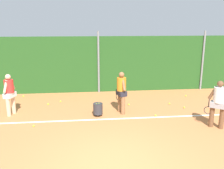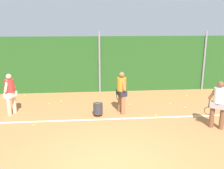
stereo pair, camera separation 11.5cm
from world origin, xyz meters
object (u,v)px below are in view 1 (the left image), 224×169
(tennis_ball_10, at_px, (156,115))
(tennis_ball_5, at_px, (61,101))
(tennis_ball_6, at_px, (23,96))
(player_backcourt_far, at_px, (10,92))
(player_foreground_near, at_px, (218,102))
(player_midcourt, at_px, (121,90))
(tennis_ball_9, at_px, (48,104))
(tennis_ball_2, at_px, (184,107))
(tennis_ball_11, at_px, (169,104))
(ball_hopper, at_px, (98,109))
(tennis_ball_1, at_px, (186,96))
(tennis_ball_8, at_px, (129,104))
(tennis_ball_3, at_px, (34,126))
(tennis_ball_4, at_px, (98,105))

(tennis_ball_10, bearing_deg, tennis_ball_5, 150.74)
(tennis_ball_6, bearing_deg, player_backcourt_far, -87.01)
(player_foreground_near, distance_m, player_backcourt_far, 7.54)
(player_midcourt, height_order, tennis_ball_9, player_midcourt)
(tennis_ball_2, distance_m, tennis_ball_11, 0.71)
(player_foreground_near, bearing_deg, tennis_ball_2, -45.29)
(player_foreground_near, distance_m, ball_hopper, 4.26)
(player_backcourt_far, height_order, tennis_ball_5, player_backcourt_far)
(tennis_ball_1, bearing_deg, ball_hopper, -154.16)
(tennis_ball_8, height_order, tennis_ball_9, same)
(tennis_ball_3, relative_size, tennis_ball_8, 1.00)
(ball_hopper, bearing_deg, tennis_ball_8, 38.88)
(player_midcourt, xyz_separation_m, tennis_ball_6, (-4.39, 2.62, -0.89))
(tennis_ball_1, relative_size, tennis_ball_11, 1.00)
(player_midcourt, height_order, tennis_ball_10, player_midcourt)
(player_backcourt_far, xyz_separation_m, tennis_ball_10, (5.52, -0.76, -0.87))
(tennis_ball_11, bearing_deg, tennis_ball_8, 177.53)
(tennis_ball_4, height_order, tennis_ball_9, same)
(player_foreground_near, distance_m, tennis_ball_5, 6.53)
(tennis_ball_6, xyz_separation_m, tennis_ball_11, (6.64, -1.81, 0.00))
(tennis_ball_10, bearing_deg, tennis_ball_4, 146.80)
(tennis_ball_3, height_order, tennis_ball_5, same)
(player_midcourt, bearing_deg, player_backcourt_far, 71.55)
(tennis_ball_1, bearing_deg, tennis_ball_6, 174.58)
(tennis_ball_8, bearing_deg, player_backcourt_far, -172.40)
(ball_hopper, height_order, tennis_ball_8, ball_hopper)
(player_foreground_near, bearing_deg, tennis_ball_5, 4.64)
(tennis_ball_9, relative_size, tennis_ball_10, 1.00)
(player_backcourt_far, bearing_deg, tennis_ball_9, 149.34)
(player_midcourt, xyz_separation_m, tennis_ball_5, (-2.53, 1.61, -0.89))
(player_midcourt, relative_size, tennis_ball_8, 25.03)
(player_midcourt, height_order, tennis_ball_1, player_midcourt)
(ball_hopper, distance_m, tennis_ball_11, 3.36)
(tennis_ball_4, distance_m, tennis_ball_6, 3.91)
(player_foreground_near, height_order, player_backcourt_far, player_foreground_near)
(tennis_ball_1, distance_m, tennis_ball_5, 5.97)
(player_backcourt_far, bearing_deg, tennis_ball_8, 117.32)
(tennis_ball_2, height_order, tennis_ball_5, same)
(tennis_ball_3, bearing_deg, tennis_ball_9, 86.18)
(player_backcourt_far, distance_m, tennis_ball_3, 1.89)
(tennis_ball_6, bearing_deg, tennis_ball_2, -18.49)
(player_midcourt, bearing_deg, tennis_ball_3, 92.87)
(tennis_ball_5, distance_m, tennis_ball_9, 0.60)
(player_backcourt_far, xyz_separation_m, tennis_ball_1, (7.71, 1.63, -0.87))
(ball_hopper, height_order, tennis_ball_10, ball_hopper)
(player_foreground_near, relative_size, tennis_ball_6, 24.79)
(tennis_ball_4, bearing_deg, tennis_ball_2, -10.16)
(player_foreground_near, height_order, tennis_ball_1, player_foreground_near)
(tennis_ball_4, height_order, tennis_ball_5, same)
(tennis_ball_4, relative_size, tennis_ball_6, 1.00)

